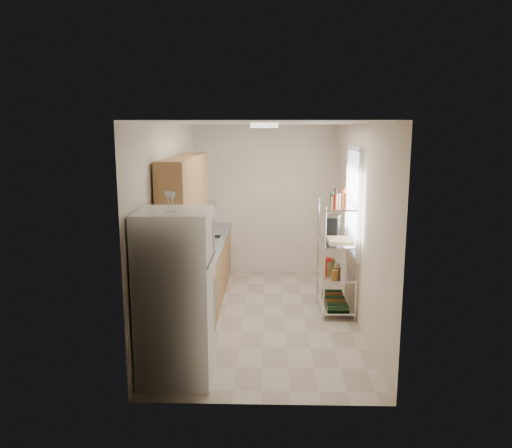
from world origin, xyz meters
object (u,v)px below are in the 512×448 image
(rice_cooker, at_px, (199,236))
(espresso_machine, at_px, (333,225))
(frying_pan_large, at_px, (203,236))
(cutting_board, at_px, (340,240))
(refrigerator, at_px, (176,296))

(rice_cooker, bearing_deg, espresso_machine, 3.71)
(rice_cooker, relative_size, frying_pan_large, 1.15)
(rice_cooker, relative_size, cutting_board, 0.68)
(refrigerator, distance_m, espresso_machine, 2.98)
(refrigerator, relative_size, espresso_machine, 5.94)
(frying_pan_large, xyz_separation_m, cutting_board, (1.99, -0.69, 0.10))
(frying_pan_large, height_order, cutting_board, cutting_board)
(refrigerator, distance_m, rice_cooker, 2.19)
(rice_cooker, distance_m, espresso_machine, 1.94)
(frying_pan_large, height_order, espresso_machine, espresso_machine)
(rice_cooker, height_order, cutting_board, rice_cooker)
(rice_cooker, bearing_deg, refrigerator, -88.34)
(espresso_machine, bearing_deg, frying_pan_large, -172.35)
(frying_pan_large, relative_size, espresso_machine, 0.85)
(rice_cooker, height_order, espresso_machine, espresso_machine)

